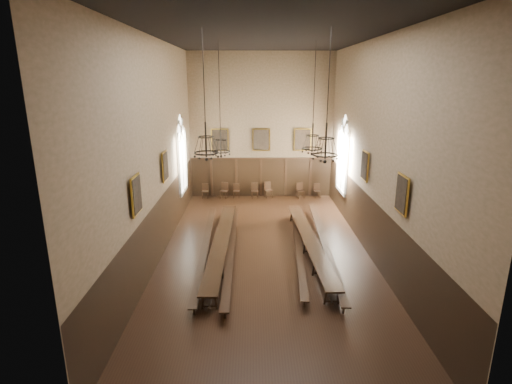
{
  "coord_description": "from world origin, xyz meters",
  "views": [
    {
      "loc": [
        -0.57,
        -16.1,
        7.35
      ],
      "look_at": [
        -0.4,
        1.5,
        2.37
      ],
      "focal_mm": 28.0,
      "sensor_mm": 36.0,
      "label": 1
    }
  ],
  "objects_px": {
    "chair_1": "(224,194)",
    "chandelier_back_left": "(221,144)",
    "table_right": "(309,246)",
    "chair_0": "(205,194)",
    "chandelier_front_left": "(206,145)",
    "bench_left_outer": "(205,248)",
    "chair_6": "(300,193)",
    "chair_2": "(236,194)",
    "chair_4": "(268,193)",
    "table_left": "(222,247)",
    "bench_right_outer": "(324,245)",
    "chandelier_back_right": "(312,142)",
    "chandelier_front_right": "(326,147)",
    "chair_7": "(317,193)",
    "chair_3": "(255,193)",
    "bench_left_inner": "(231,249)",
    "bench_right_inner": "(298,246)"
  },
  "relations": [
    {
      "from": "bench_left_inner",
      "to": "chair_3",
      "type": "relative_size",
      "value": 10.97
    },
    {
      "from": "chair_0",
      "to": "chair_4",
      "type": "relative_size",
      "value": 0.91
    },
    {
      "from": "bench_right_inner",
      "to": "chandelier_front_right",
      "type": "bearing_deg",
      "value": -77.71
    },
    {
      "from": "chair_0",
      "to": "chair_2",
      "type": "xyz_separation_m",
      "value": [
        2.0,
        0.1,
        -0.01
      ]
    },
    {
      "from": "bench_left_inner",
      "to": "chandelier_front_right",
      "type": "relative_size",
      "value": 2.39
    },
    {
      "from": "bench_right_inner",
      "to": "bench_right_outer",
      "type": "relative_size",
      "value": 0.89
    },
    {
      "from": "bench_left_outer",
      "to": "bench_left_inner",
      "type": "bearing_deg",
      "value": -4.13
    },
    {
      "from": "chair_3",
      "to": "chair_6",
      "type": "height_order",
      "value": "chair_6"
    },
    {
      "from": "chair_2",
      "to": "chair_4",
      "type": "relative_size",
      "value": 0.88
    },
    {
      "from": "table_right",
      "to": "chair_2",
      "type": "bearing_deg",
      "value": 112.15
    },
    {
      "from": "bench_right_outer",
      "to": "chandelier_back_right",
      "type": "xyz_separation_m",
      "value": [
        -0.37,
        2.1,
        4.23
      ]
    },
    {
      "from": "bench_right_inner",
      "to": "bench_right_outer",
      "type": "distance_m",
      "value": 1.16
    },
    {
      "from": "chair_7",
      "to": "chandelier_front_left",
      "type": "relative_size",
      "value": 0.21
    },
    {
      "from": "chair_4",
      "to": "chair_7",
      "type": "distance_m",
      "value": 3.14
    },
    {
      "from": "chair_6",
      "to": "bench_right_inner",
      "type": "bearing_deg",
      "value": -109.86
    },
    {
      "from": "bench_left_outer",
      "to": "chandelier_front_left",
      "type": "bearing_deg",
      "value": -78.55
    },
    {
      "from": "chandelier_front_left",
      "to": "chair_1",
      "type": "bearing_deg",
      "value": 91.03
    },
    {
      "from": "table_right",
      "to": "chair_1",
      "type": "xyz_separation_m",
      "value": [
        -4.3,
        8.48,
        -0.05
      ]
    },
    {
      "from": "bench_left_outer",
      "to": "chair_7",
      "type": "relative_size",
      "value": 11.32
    },
    {
      "from": "chandelier_front_right",
      "to": "chandelier_back_right",
      "type": "bearing_deg",
      "value": 87.01
    },
    {
      "from": "bench_left_inner",
      "to": "chair_7",
      "type": "height_order",
      "value": "chair_7"
    },
    {
      "from": "chair_0",
      "to": "chair_6",
      "type": "height_order",
      "value": "chair_6"
    },
    {
      "from": "chair_3",
      "to": "bench_left_inner",
      "type": "bearing_deg",
      "value": -102.48
    },
    {
      "from": "bench_left_outer",
      "to": "chair_6",
      "type": "height_order",
      "value": "chair_6"
    },
    {
      "from": "table_right",
      "to": "chair_0",
      "type": "xyz_separation_m",
      "value": [
        -5.5,
        8.52,
        -0.08
      ]
    },
    {
      "from": "chair_2",
      "to": "chandelier_back_right",
      "type": "xyz_separation_m",
      "value": [
        3.82,
        -6.27,
        4.27
      ]
    },
    {
      "from": "bench_left_inner",
      "to": "bench_right_inner",
      "type": "bearing_deg",
      "value": 4.85
    },
    {
      "from": "table_right",
      "to": "chandelier_front_right",
      "type": "xyz_separation_m",
      "value": [
        0.07,
        -2.37,
        4.73
      ]
    },
    {
      "from": "chair_3",
      "to": "chair_7",
      "type": "xyz_separation_m",
      "value": [
        4.02,
        0.05,
        -0.02
      ]
    },
    {
      "from": "bench_right_outer",
      "to": "chair_2",
      "type": "height_order",
      "value": "chair_2"
    },
    {
      "from": "bench_right_outer",
      "to": "chandelier_front_left",
      "type": "relative_size",
      "value": 2.48
    },
    {
      "from": "bench_left_outer",
      "to": "chandelier_front_left",
      "type": "height_order",
      "value": "chandelier_front_left"
    },
    {
      "from": "table_left",
      "to": "chair_0",
      "type": "bearing_deg",
      "value": 101.01
    },
    {
      "from": "bench_left_inner",
      "to": "chair_2",
      "type": "height_order",
      "value": "chair_2"
    },
    {
      "from": "bench_right_outer",
      "to": "chair_6",
      "type": "height_order",
      "value": "chair_6"
    },
    {
      "from": "chandelier_front_right",
      "to": "bench_right_inner",
      "type": "bearing_deg",
      "value": 102.29
    },
    {
      "from": "chair_6",
      "to": "chandelier_front_left",
      "type": "height_order",
      "value": "chandelier_front_left"
    },
    {
      "from": "chair_2",
      "to": "chair_0",
      "type": "bearing_deg",
      "value": -177.17
    },
    {
      "from": "chair_6",
      "to": "chandelier_back_right",
      "type": "distance_m",
      "value": 7.49
    },
    {
      "from": "chair_1",
      "to": "chandelier_back_left",
      "type": "bearing_deg",
      "value": -70.98
    },
    {
      "from": "chair_2",
      "to": "chandelier_back_left",
      "type": "height_order",
      "value": "chandelier_back_left"
    },
    {
      "from": "table_right",
      "to": "bench_left_outer",
      "type": "xyz_separation_m",
      "value": [
        -4.52,
        -0.06,
        -0.07
      ]
    },
    {
      "from": "chandelier_back_right",
      "to": "chair_3",
      "type": "bearing_deg",
      "value": 112.99
    },
    {
      "from": "table_left",
      "to": "chair_1",
      "type": "distance_m",
      "value": 8.66
    },
    {
      "from": "bench_right_outer",
      "to": "chandelier_back_right",
      "type": "distance_m",
      "value": 4.74
    },
    {
      "from": "chandelier_front_left",
      "to": "chandelier_back_right",
      "type": "bearing_deg",
      "value": 45.28
    },
    {
      "from": "table_left",
      "to": "chair_4",
      "type": "distance_m",
      "value": 9.1
    },
    {
      "from": "bench_left_outer",
      "to": "chair_2",
      "type": "distance_m",
      "value": 8.73
    },
    {
      "from": "bench_right_outer",
      "to": "chair_4",
      "type": "height_order",
      "value": "chair_4"
    },
    {
      "from": "chair_1",
      "to": "chandelier_front_right",
      "type": "bearing_deg",
      "value": -52.37
    }
  ]
}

